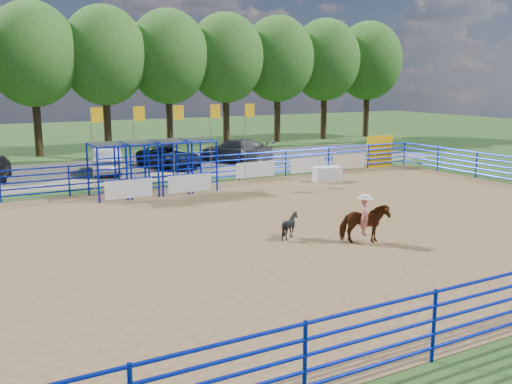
{
  "coord_description": "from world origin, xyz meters",
  "views": [
    {
      "loc": [
        -11.02,
        -17.4,
        5.46
      ],
      "look_at": [
        -0.89,
        1.0,
        1.3
      ],
      "focal_mm": 40.0,
      "sensor_mm": 36.0,
      "label": 1
    }
  ],
  "objects_px": {
    "announcer_table": "(327,174)",
    "car_d": "(236,150)",
    "calf": "(290,225)",
    "car_c": "(170,157)",
    "car_b": "(106,160)",
    "horse_and_rider": "(364,220)"
  },
  "relations": [
    {
      "from": "car_b",
      "to": "calf",
      "type": "bearing_deg",
      "value": 109.53
    },
    {
      "from": "horse_and_rider",
      "to": "car_b",
      "type": "bearing_deg",
      "value": 101.36
    },
    {
      "from": "horse_and_rider",
      "to": "calf",
      "type": "distance_m",
      "value": 2.56
    },
    {
      "from": "calf",
      "to": "car_c",
      "type": "height_order",
      "value": "car_c"
    },
    {
      "from": "calf",
      "to": "car_c",
      "type": "distance_m",
      "value": 17.66
    },
    {
      "from": "horse_and_rider",
      "to": "car_d",
      "type": "distance_m",
      "value": 20.14
    },
    {
      "from": "calf",
      "to": "car_c",
      "type": "relative_size",
      "value": 0.19
    },
    {
      "from": "announcer_table",
      "to": "calf",
      "type": "distance_m",
      "value": 11.58
    },
    {
      "from": "announcer_table",
      "to": "car_b",
      "type": "distance_m",
      "value": 13.03
    },
    {
      "from": "horse_and_rider",
      "to": "car_d",
      "type": "bearing_deg",
      "value": 75.6
    },
    {
      "from": "car_b",
      "to": "car_d",
      "type": "bearing_deg",
      "value": -163.37
    },
    {
      "from": "announcer_table",
      "to": "car_b",
      "type": "xyz_separation_m",
      "value": [
        -9.74,
        8.66,
        0.36
      ]
    },
    {
      "from": "car_d",
      "to": "announcer_table",
      "type": "bearing_deg",
      "value": 71.47
    },
    {
      "from": "calf",
      "to": "car_b",
      "type": "relative_size",
      "value": 0.19
    },
    {
      "from": "horse_and_rider",
      "to": "car_d",
      "type": "height_order",
      "value": "horse_and_rider"
    },
    {
      "from": "announcer_table",
      "to": "car_d",
      "type": "height_order",
      "value": "car_d"
    },
    {
      "from": "car_b",
      "to": "car_c",
      "type": "xyz_separation_m",
      "value": [
        4.05,
        0.31,
        -0.09
      ]
    },
    {
      "from": "announcer_table",
      "to": "calf",
      "type": "xyz_separation_m",
      "value": [
        -7.78,
        -8.57,
        0.05
      ]
    },
    {
      "from": "announcer_table",
      "to": "car_d",
      "type": "relative_size",
      "value": 0.28
    },
    {
      "from": "announcer_table",
      "to": "calf",
      "type": "relative_size",
      "value": 1.65
    },
    {
      "from": "car_b",
      "to": "car_c",
      "type": "bearing_deg",
      "value": -162.58
    },
    {
      "from": "horse_and_rider",
      "to": "calf",
      "type": "xyz_separation_m",
      "value": [
        -1.86,
        1.73,
        -0.35
      ]
    }
  ]
}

